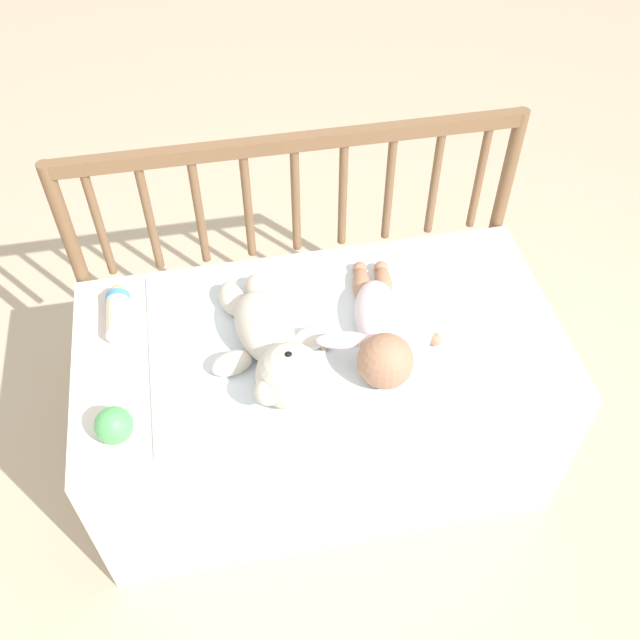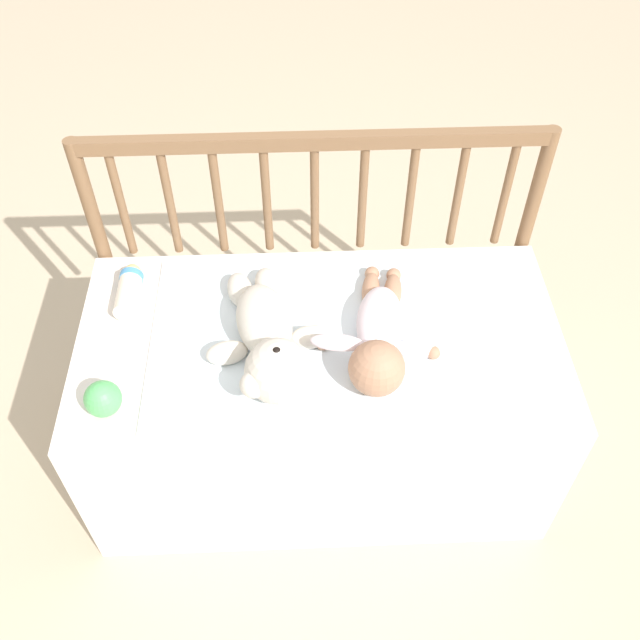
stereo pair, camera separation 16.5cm
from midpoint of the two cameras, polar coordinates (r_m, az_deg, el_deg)
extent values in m
plane|color=#C6B293|center=(2.10, -2.27, -10.45)|extent=(12.00, 12.00, 0.00)
cube|color=white|center=(1.89, -2.50, -6.48)|extent=(1.16, 0.60, 0.50)
cylinder|color=brown|center=(2.01, -20.21, 1.64)|extent=(0.04, 0.04, 0.85)
cylinder|color=brown|center=(2.08, 11.38, 6.00)|extent=(0.04, 0.04, 0.85)
cube|color=brown|center=(1.71, -4.95, 13.85)|extent=(1.12, 0.03, 0.04)
cylinder|color=brown|center=(1.84, -19.73, 7.00)|extent=(0.02, 0.02, 0.31)
cylinder|color=brown|center=(1.82, -16.03, 7.62)|extent=(0.02, 0.02, 0.31)
cylinder|color=brown|center=(1.81, -12.25, 8.22)|extent=(0.02, 0.02, 0.31)
cylinder|color=brown|center=(1.81, -8.42, 8.79)|extent=(0.02, 0.02, 0.31)
cylinder|color=brown|center=(1.81, -4.59, 9.32)|extent=(0.02, 0.02, 0.31)
cylinder|color=brown|center=(1.82, -0.78, 9.80)|extent=(0.02, 0.02, 0.31)
cylinder|color=brown|center=(1.84, 2.97, 10.24)|extent=(0.02, 0.02, 0.31)
cylinder|color=brown|center=(1.87, 6.63, 10.62)|extent=(0.02, 0.02, 0.31)
cylinder|color=brown|center=(1.91, 10.18, 10.94)|extent=(0.02, 0.02, 0.31)
cube|color=white|center=(1.69, -2.73, -1.33)|extent=(0.80, 0.54, 0.01)
ellipsoid|color=silver|center=(1.65, -7.34, -0.76)|extent=(0.17, 0.24, 0.12)
sphere|color=silver|center=(1.53, -5.55, -4.62)|extent=(0.15, 0.15, 0.15)
sphere|color=beige|center=(1.50, -5.66, -3.69)|extent=(0.06, 0.06, 0.06)
sphere|color=black|center=(1.48, -5.73, -3.08)|extent=(0.02, 0.02, 0.02)
sphere|color=silver|center=(1.52, -3.16, -4.58)|extent=(0.06, 0.06, 0.06)
sphere|color=silver|center=(1.51, -7.36, -5.92)|extent=(0.06, 0.06, 0.06)
ellipsoid|color=silver|center=(1.65, -3.54, -1.63)|extent=(0.11, 0.07, 0.06)
ellipsoid|color=silver|center=(1.63, -9.97, -3.62)|extent=(0.11, 0.07, 0.06)
ellipsoid|color=silver|center=(1.76, -7.56, 2.16)|extent=(0.08, 0.12, 0.06)
ellipsoid|color=silver|center=(1.76, -9.72, 1.52)|extent=(0.08, 0.12, 0.06)
ellipsoid|color=white|center=(1.68, 1.88, 0.21)|extent=(0.14, 0.23, 0.08)
sphere|color=tan|center=(1.56, 2.26, -3.47)|extent=(0.13, 0.13, 0.13)
ellipsoid|color=white|center=(1.67, 5.11, -1.58)|extent=(0.13, 0.06, 0.04)
ellipsoid|color=white|center=(1.58, -1.14, -1.80)|extent=(0.13, 0.06, 0.04)
sphere|color=tan|center=(1.67, 6.37, -1.70)|extent=(0.03, 0.03, 0.03)
sphere|color=tan|center=(1.65, -2.42, -2.00)|extent=(0.03, 0.03, 0.03)
ellipsoid|color=tan|center=(1.78, 2.49, 2.71)|extent=(0.06, 0.13, 0.04)
ellipsoid|color=tan|center=(1.77, 0.73, 2.66)|extent=(0.06, 0.13, 0.04)
sphere|color=tan|center=(1.82, 2.35, 4.03)|extent=(0.04, 0.04, 0.04)
sphere|color=tan|center=(1.82, 0.63, 3.98)|extent=(0.04, 0.04, 0.04)
cylinder|color=#F4E5CC|center=(1.78, -18.42, 0.08)|extent=(0.06, 0.12, 0.06)
cylinder|color=#4C99D8|center=(1.83, -18.37, 1.47)|extent=(0.06, 0.02, 0.06)
sphere|color=#EAC67F|center=(1.84, -18.36, 1.91)|extent=(0.04, 0.04, 0.04)
sphere|color=#59BF66|center=(1.58, -19.11, -8.16)|extent=(0.08, 0.08, 0.08)
camera|label=1|loc=(0.08, -92.87, -3.22)|focal=40.00mm
camera|label=2|loc=(0.08, 87.13, 3.22)|focal=40.00mm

